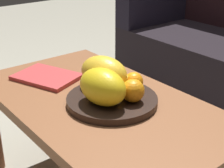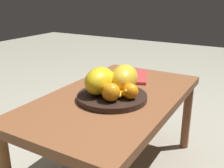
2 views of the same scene
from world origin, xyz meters
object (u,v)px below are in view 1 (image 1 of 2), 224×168
at_px(coffee_table, 99,113).
at_px(melon_large_front, 103,87).
at_px(orange_front, 134,82).
at_px(orange_left, 133,91).
at_px(magazine, 47,77).
at_px(melon_smaller_beside, 104,73).
at_px(fruit_bowl, 112,100).
at_px(banana_bunch, 120,84).

relative_size(coffee_table, melon_large_front, 5.55).
bearing_deg(orange_front, orange_left, -43.51).
relative_size(orange_front, magazine, 0.28).
bearing_deg(melon_smaller_beside, melon_large_front, -39.23).
bearing_deg(melon_large_front, fruit_bowl, 108.59).
bearing_deg(fruit_bowl, coffee_table, -160.84).
relative_size(melon_smaller_beside, banana_bunch, 1.20).
bearing_deg(melon_large_front, melon_smaller_beside, 140.77).
xyz_separation_m(melon_smaller_beside, magazine, (-0.27, -0.09, -0.08)).
xyz_separation_m(coffee_table, melon_smaller_beside, (-0.02, 0.04, 0.14)).
bearing_deg(magazine, orange_left, -6.86).
relative_size(melon_large_front, magazine, 0.72).
xyz_separation_m(melon_smaller_beside, orange_left, (0.15, 0.01, -0.02)).
distance_m(fruit_bowl, banana_bunch, 0.07).
relative_size(melon_smaller_beside, orange_left, 2.37).
xyz_separation_m(melon_large_front, orange_left, (0.05, 0.09, -0.02)).
height_order(melon_smaller_beside, orange_left, melon_smaller_beside).
relative_size(melon_smaller_beside, orange_front, 2.73).
relative_size(coffee_table, fruit_bowl, 3.14).
height_order(coffee_table, fruit_bowl, fruit_bowl).
relative_size(fruit_bowl, orange_left, 4.02).
height_order(orange_front, orange_left, orange_left).
bearing_deg(fruit_bowl, orange_left, 26.80).
bearing_deg(coffee_table, orange_front, 63.41).
bearing_deg(banana_bunch, orange_left, -13.52).
bearing_deg(coffee_table, orange_left, 23.65).
bearing_deg(orange_front, coffee_table, -116.59).
distance_m(melon_smaller_beside, orange_front, 0.11).
relative_size(melon_smaller_beside, magazine, 0.76).
bearing_deg(melon_smaller_beside, orange_left, 4.75).
height_order(fruit_bowl, banana_bunch, banana_bunch).
height_order(fruit_bowl, orange_front, orange_front).
distance_m(fruit_bowl, melon_large_front, 0.09).
height_order(fruit_bowl, magazine, fruit_bowl).
bearing_deg(melon_large_front, orange_left, 60.16).
height_order(melon_large_front, orange_front, melon_large_front).
distance_m(orange_front, orange_left, 0.09).
bearing_deg(orange_front, fruit_bowl, -93.17).
height_order(melon_smaller_beside, orange_front, melon_smaller_beside).
height_order(melon_smaller_beside, magazine, melon_smaller_beside).
height_order(melon_large_front, orange_left, melon_large_front).
distance_m(fruit_bowl, orange_front, 0.11).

